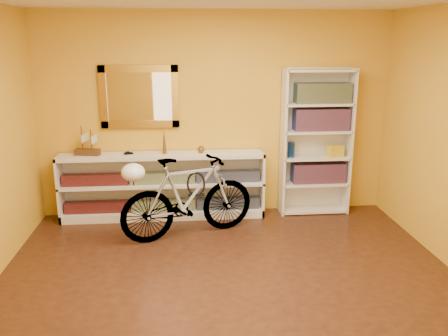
{
  "coord_description": "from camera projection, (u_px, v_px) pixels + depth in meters",
  "views": [
    {
      "loc": [
        -0.42,
        -4.0,
        2.25
      ],
      "look_at": [
        0.0,
        0.7,
        0.95
      ],
      "focal_mm": 37.7,
      "sensor_mm": 36.0,
      "label": 1
    }
  ],
  "objects": [
    {
      "name": "floor",
      "position": [
        230.0,
        284.0,
        4.47
      ],
      "size": [
        4.5,
        4.0,
        0.01
      ],
      "primitive_type": "cube",
      "color": "black",
      "rests_on": "ground"
    },
    {
      "name": "back_wall",
      "position": [
        215.0,
        115.0,
        6.05
      ],
      "size": [
        4.5,
        0.01,
        2.6
      ],
      "primitive_type": "cube",
      "color": "gold",
      "rests_on": "ground"
    },
    {
      "name": "gilt_mirror",
      "position": [
        139.0,
        97.0,
        5.87
      ],
      "size": [
        0.98,
        0.06,
        0.78
      ],
      "primitive_type": "cube",
      "color": "olive",
      "rests_on": "back_wall"
    },
    {
      "name": "wall_socket",
      "position": [
        282.0,
        191.0,
        6.39
      ],
      "size": [
        0.09,
        0.02,
        0.09
      ],
      "primitive_type": "cube",
      "color": "silver",
      "rests_on": "back_wall"
    },
    {
      "name": "console_unit",
      "position": [
        163.0,
        186.0,
        6.04
      ],
      "size": [
        2.6,
        0.35,
        0.85
      ],
      "primitive_type": null,
      "color": "silver",
      "rests_on": "floor"
    },
    {
      "name": "cd_row_lower",
      "position": [
        164.0,
        205.0,
        6.09
      ],
      "size": [
        2.5,
        0.13,
        0.14
      ],
      "primitive_type": "cube",
      "color": "black",
      "rests_on": "console_unit"
    },
    {
      "name": "cd_row_upper",
      "position": [
        163.0,
        178.0,
        5.99
      ],
      "size": [
        2.5,
        0.13,
        0.14
      ],
      "primitive_type": "cube",
      "color": "navy",
      "rests_on": "console_unit"
    },
    {
      "name": "model_ship",
      "position": [
        87.0,
        141.0,
        5.8
      ],
      "size": [
        0.33,
        0.17,
        0.37
      ],
      "primitive_type": null,
      "rotation": [
        0.0,
        0.0,
        -0.18
      ],
      "color": "#3E2411",
      "rests_on": "console_unit"
    },
    {
      "name": "toy_car",
      "position": [
        129.0,
        154.0,
        5.89
      ],
      "size": [
        0.0,
        0.0,
        0.0
      ],
      "primitive_type": "imported",
      "rotation": [
        0.0,
        0.0,
        1.9
      ],
      "color": "black",
      "rests_on": "console_unit"
    },
    {
      "name": "bronze_ornament",
      "position": [
        164.0,
        141.0,
        5.89
      ],
      "size": [
        0.06,
        0.06,
        0.33
      ],
      "primitive_type": "cone",
      "color": "brown",
      "rests_on": "console_unit"
    },
    {
      "name": "decorative_orb",
      "position": [
        201.0,
        149.0,
        5.96
      ],
      "size": [
        0.09,
        0.09,
        0.09
      ],
      "primitive_type": "sphere",
      "color": "brown",
      "rests_on": "console_unit"
    },
    {
      "name": "bookcase",
      "position": [
        316.0,
        143.0,
        6.1
      ],
      "size": [
        0.9,
        0.3,
        1.9
      ],
      "primitive_type": null,
      "color": "silver",
      "rests_on": "floor"
    },
    {
      "name": "book_row_a",
      "position": [
        318.0,
        172.0,
        6.21
      ],
      "size": [
        0.7,
        0.22,
        0.26
      ],
      "primitive_type": "cube",
      "color": "maroon",
      "rests_on": "bookcase"
    },
    {
      "name": "book_row_b",
      "position": [
        321.0,
        119.0,
        6.02
      ],
      "size": [
        0.7,
        0.22,
        0.28
      ],
      "primitive_type": "cube",
      "color": "maroon",
      "rests_on": "bookcase"
    },
    {
      "name": "book_row_c",
      "position": [
        323.0,
        93.0,
        5.93
      ],
      "size": [
        0.7,
        0.22,
        0.25
      ],
      "primitive_type": "cube",
      "color": "#184654",
      "rests_on": "bookcase"
    },
    {
      "name": "travel_mug",
      "position": [
        291.0,
        150.0,
        6.07
      ],
      "size": [
        0.09,
        0.09,
        0.2
      ],
      "primitive_type": "cylinder",
      "color": "#163D97",
      "rests_on": "bookcase"
    },
    {
      "name": "red_tin",
      "position": [
        302.0,
        96.0,
        5.95
      ],
      "size": [
        0.15,
        0.15,
        0.16
      ],
      "primitive_type": "cube",
      "rotation": [
        0.0,
        0.0,
        -0.29
      ],
      "color": "maroon",
      "rests_on": "bookcase"
    },
    {
      "name": "yellow_bag",
      "position": [
        335.0,
        151.0,
        6.11
      ],
      "size": [
        0.22,
        0.17,
        0.15
      ],
      "primitive_type": "cube",
      "rotation": [
        0.0,
        0.0,
        0.26
      ],
      "color": "gold",
      "rests_on": "bookcase"
    },
    {
      "name": "bicycle",
      "position": [
        188.0,
        197.0,
        5.43
      ],
      "size": [
        0.95,
        1.69,
        0.97
      ],
      "primitive_type": "imported",
      "rotation": [
        0.0,
        0.0,
        1.91
      ],
      "color": "silver",
      "rests_on": "floor"
    },
    {
      "name": "helmet",
      "position": [
        133.0,
        172.0,
        5.08
      ],
      "size": [
        0.26,
        0.25,
        0.2
      ],
      "primitive_type": "ellipsoid",
      "color": "white",
      "rests_on": "bicycle"
    },
    {
      "name": "u_lock",
      "position": [
        196.0,
        184.0,
        5.43
      ],
      "size": [
        0.22,
        0.02,
        0.22
      ],
      "primitive_type": "torus",
      "rotation": [
        1.57,
        0.0,
        0.0
      ],
      "color": "black",
      "rests_on": "bicycle"
    }
  ]
}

